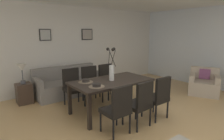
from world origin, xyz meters
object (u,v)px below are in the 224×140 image
(dining_chair_far_left, at_px, (140,102))
(dining_chair_mid_right, at_px, (108,79))
(sofa, at_px, (69,85))
(framed_picture_left, at_px, (45,35))
(dining_chair_near_left, at_px, (118,108))
(bowl_near_right, at_px, (86,80))
(dining_table, at_px, (112,83))
(dining_chair_mid_left, at_px, (158,96))
(dining_chair_near_right, at_px, (73,85))
(side_table, at_px, (24,93))
(centerpiece_vase, at_px, (112,68))
(table_lamp, at_px, (22,69))
(bowl_near_left, at_px, (97,85))
(framed_picture_center, at_px, (87,34))
(armchair, at_px, (204,84))
(dining_chair_far_right, at_px, (91,82))

(dining_chair_far_left, distance_m, dining_chair_mid_right, 1.88)
(sofa, distance_m, framed_picture_left, 1.59)
(sofa, relative_size, framed_picture_left, 5.83)
(dining_chair_near_left, bearing_deg, bowl_near_right, 90.85)
(dining_table, distance_m, dining_chair_mid_left, 1.06)
(dining_chair_near_right, relative_size, sofa, 0.48)
(sofa, bearing_deg, side_table, -179.92)
(dining_chair_near_left, xyz_separation_m, framed_picture_left, (-0.16, 3.13, 1.22))
(dining_table, height_order, sofa, sofa)
(dining_chair_near_right, relative_size, centerpiece_vase, 1.25)
(table_lamp, bearing_deg, bowl_near_left, -64.53)
(dining_chair_near_right, distance_m, table_lamp, 1.34)
(sofa, xyz_separation_m, table_lamp, (-1.24, -0.00, 0.61))
(dining_chair_mid_right, bearing_deg, framed_picture_left, 131.57)
(dining_chair_near_right, bearing_deg, dining_chair_far_left, -74.45)
(dining_chair_near_right, height_order, bowl_near_left, dining_chair_near_right)
(dining_chair_mid_left, xyz_separation_m, framed_picture_center, (0.14, 3.14, 1.22))
(dining_chair_mid_left, distance_m, armchair, 2.45)
(sofa, bearing_deg, dining_chair_mid_right, -48.97)
(centerpiece_vase, distance_m, sofa, 1.93)
(dining_chair_near_left, relative_size, dining_chair_near_right, 1.00)
(dining_chair_far_left, height_order, dining_chair_mid_right, same)
(dining_chair_far_right, relative_size, side_table, 1.77)
(dining_chair_mid_right, distance_m, centerpiece_vase, 1.15)
(dining_chair_near_left, bearing_deg, sofa, 83.95)
(table_lamp, bearing_deg, dining_table, -49.90)
(dining_chair_far_left, xyz_separation_m, armchair, (2.99, 0.30, -0.23))
(framed_picture_left, bearing_deg, dining_chair_mid_right, -48.43)
(dining_table, height_order, dining_chair_near_right, dining_chair_near_right)
(dining_chair_near_left, xyz_separation_m, side_table, (-0.96, 2.64, -0.25))
(centerpiece_vase, distance_m, bowl_near_right, 0.63)
(centerpiece_vase, bearing_deg, framed_picture_left, 106.99)
(dining_chair_far_left, distance_m, sofa, 2.70)
(dining_chair_near_left, bearing_deg, centerpiece_vase, 59.24)
(dining_chair_mid_left, relative_size, framed_picture_left, 2.77)
(dining_chair_far_right, bearing_deg, dining_chair_near_left, -106.07)
(sofa, bearing_deg, dining_table, -82.15)
(dining_chair_near_right, bearing_deg, table_lamp, 138.06)
(bowl_near_right, bearing_deg, dining_chair_mid_right, 31.98)
(bowl_near_left, bearing_deg, dining_chair_near_left, -88.58)
(dining_chair_near_left, height_order, bowl_near_right, dining_chair_near_left)
(centerpiece_vase, height_order, side_table, centerpiece_vase)
(side_table, height_order, table_lamp, table_lamp)
(dining_chair_far_left, distance_m, framed_picture_left, 3.46)
(bowl_near_left, bearing_deg, dining_chair_mid_left, -31.99)
(dining_chair_far_left, bearing_deg, dining_chair_far_right, 89.97)
(dining_chair_far_left, distance_m, side_table, 3.07)
(dining_chair_mid_right, height_order, table_lamp, table_lamp)
(centerpiece_vase, distance_m, table_lamp, 2.31)
(dining_chair_near_right, distance_m, framed_picture_left, 1.82)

